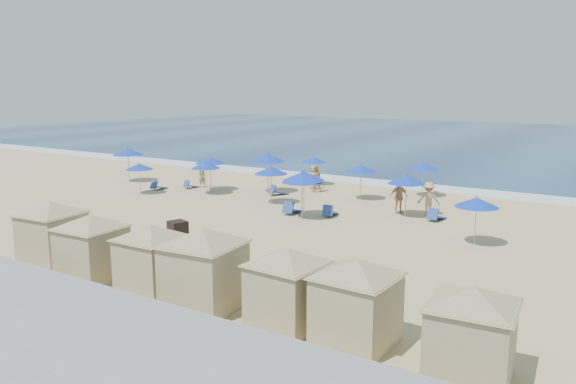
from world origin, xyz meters
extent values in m
plane|color=tan|center=(0.00, 0.00, 0.00)|extent=(160.00, 160.00, 0.00)
cube|color=navy|center=(0.00, 55.00, 0.03)|extent=(160.00, 80.00, 0.06)
cube|color=white|center=(0.00, 15.50, 0.04)|extent=(160.00, 2.50, 0.08)
cube|color=gray|center=(0.00, -13.00, 0.55)|extent=(160.00, 2.20, 1.10)
cube|color=black|center=(-1.70, -3.65, 0.38)|extent=(0.97, 0.97, 0.77)
cube|color=tan|center=(-3.12, -9.27, 1.01)|extent=(2.18, 2.18, 2.01)
cube|color=#9C9065|center=(-3.12, -9.27, 2.01)|extent=(2.29, 2.29, 0.08)
pyramid|color=#9C9065|center=(-3.12, -9.27, 2.52)|extent=(4.40, 4.40, 0.50)
cube|color=tan|center=(-0.09, -9.74, 0.98)|extent=(2.07, 2.07, 1.97)
cube|color=#9C9065|center=(-0.09, -9.74, 1.97)|extent=(2.18, 2.18, 0.08)
pyramid|color=#9C9065|center=(-0.09, -9.74, 2.46)|extent=(4.30, 4.30, 0.49)
cube|color=tan|center=(2.69, -9.44, 0.96)|extent=(1.96, 1.96, 1.91)
cube|color=#9C9065|center=(2.69, -9.44, 1.91)|extent=(2.06, 2.06, 0.08)
pyramid|color=#9C9065|center=(2.69, -9.44, 2.39)|extent=(4.19, 4.19, 0.48)
cube|color=tan|center=(5.17, -9.61, 1.06)|extent=(2.32, 2.32, 2.12)
cube|color=#9C9065|center=(5.17, -9.61, 2.12)|extent=(2.44, 2.44, 0.08)
pyramid|color=#9C9065|center=(5.17, -9.61, 2.65)|extent=(4.63, 4.63, 0.53)
cube|color=tan|center=(8.10, -9.28, 0.95)|extent=(2.01, 2.01, 1.90)
cube|color=#9C9065|center=(8.10, -9.28, 1.90)|extent=(2.11, 2.11, 0.08)
pyramid|color=#9C9065|center=(8.10, -9.28, 2.38)|extent=(4.17, 4.17, 0.48)
cube|color=tan|center=(10.35, -9.30, 0.98)|extent=(2.03, 2.03, 1.96)
cube|color=#9C9065|center=(10.35, -9.30, 1.96)|extent=(2.13, 2.13, 0.08)
pyramid|color=#9C9065|center=(10.35, -9.30, 2.45)|extent=(4.29, 4.29, 0.49)
cube|color=tan|center=(13.50, -9.55, 0.95)|extent=(2.05, 2.05, 1.90)
cube|color=#9C9065|center=(13.50, -9.55, 1.90)|extent=(2.16, 2.16, 0.08)
pyramid|color=#9C9065|center=(13.50, -9.55, 2.38)|extent=(4.15, 4.15, 0.48)
cylinder|color=#A5A8AD|center=(-15.94, 6.05, 1.03)|extent=(0.05, 0.05, 2.07)
cone|color=#1134B8|center=(-15.94, 6.05, 2.26)|extent=(2.28, 2.28, 0.49)
sphere|color=#1134B8|center=(-15.94, 6.05, 2.56)|extent=(0.09, 0.09, 0.09)
cylinder|color=#A5A8AD|center=(-11.50, 3.05, 0.84)|extent=(0.04, 0.04, 1.68)
cone|color=#1134B8|center=(-11.50, 3.05, 1.83)|extent=(1.86, 1.86, 0.40)
sphere|color=#1134B8|center=(-11.50, 3.05, 2.08)|extent=(0.07, 0.07, 0.07)
cylinder|color=#A5A8AD|center=(-8.35, 6.51, 0.96)|extent=(0.05, 0.05, 1.92)
cone|color=#1134B8|center=(-8.35, 6.51, 2.09)|extent=(2.12, 2.12, 0.45)
sphere|color=#1134B8|center=(-8.35, 6.51, 2.37)|extent=(0.08, 0.08, 0.08)
cylinder|color=#A5A8AD|center=(-7.72, 5.34, 0.89)|extent=(0.05, 0.05, 1.78)
cone|color=#1134B8|center=(-7.72, 5.34, 1.94)|extent=(1.96, 1.96, 0.42)
sphere|color=#1134B8|center=(-7.72, 5.34, 2.20)|extent=(0.07, 0.07, 0.07)
cylinder|color=#A5A8AD|center=(-4.63, 8.06, 1.08)|extent=(0.06, 0.06, 2.16)
cone|color=#1134B8|center=(-4.63, 8.06, 2.35)|extent=(2.38, 2.38, 0.51)
sphere|color=#1134B8|center=(-4.63, 8.06, 2.67)|extent=(0.09, 0.09, 0.09)
cylinder|color=#A5A8AD|center=(-2.38, 5.14, 0.94)|extent=(0.05, 0.05, 1.87)
cone|color=#1134B8|center=(-2.38, 5.14, 2.04)|extent=(2.07, 2.07, 0.44)
sphere|color=#1134B8|center=(-2.38, 5.14, 2.32)|extent=(0.08, 0.08, 0.08)
cylinder|color=#A5A8AD|center=(1.21, 3.04, 1.05)|extent=(0.06, 0.06, 2.10)
cone|color=#1134B8|center=(1.21, 3.04, 2.29)|extent=(2.32, 2.32, 0.50)
sphere|color=#1134B8|center=(1.21, 3.04, 2.59)|extent=(0.09, 0.09, 0.09)
cylinder|color=#A5A8AD|center=(1.65, 9.21, 0.91)|extent=(0.05, 0.05, 1.82)
cone|color=#1134B8|center=(1.65, 9.21, 1.98)|extent=(2.01, 2.01, 0.43)
sphere|color=#1134B8|center=(1.65, 9.21, 2.25)|extent=(0.08, 0.08, 0.08)
cylinder|color=#A5A8AD|center=(1.26, 2.76, 1.02)|extent=(0.05, 0.05, 2.04)
cone|color=#1134B8|center=(1.26, 2.76, 2.22)|extent=(2.25, 2.25, 0.48)
sphere|color=#1134B8|center=(1.26, 2.76, 2.52)|extent=(0.09, 0.09, 0.09)
cylinder|color=#A5A8AD|center=(4.59, 12.31, 0.92)|extent=(0.05, 0.05, 1.83)
cone|color=#1134B8|center=(4.59, 12.31, 2.00)|extent=(2.02, 2.02, 0.43)
sphere|color=#1134B8|center=(4.59, 12.31, 2.27)|extent=(0.08, 0.08, 0.08)
cylinder|color=#A5A8AD|center=(5.79, 6.20, 0.95)|extent=(0.05, 0.05, 1.89)
cone|color=#1134B8|center=(5.79, 6.20, 2.07)|extent=(2.09, 2.09, 0.45)
sphere|color=#1134B8|center=(5.79, 6.20, 2.34)|extent=(0.08, 0.08, 0.08)
cylinder|color=#A5A8AD|center=(10.46, 2.57, 0.90)|extent=(0.05, 0.05, 1.79)
cone|color=#1134B8|center=(10.46, 2.57, 1.96)|extent=(1.98, 1.98, 0.42)
sphere|color=#1134B8|center=(10.46, 2.57, 2.22)|extent=(0.08, 0.08, 0.08)
cylinder|color=#A5A8AD|center=(-3.56, 12.27, 0.85)|extent=(0.04, 0.04, 1.69)
cone|color=#1134B8|center=(-3.56, 12.27, 1.85)|extent=(1.87, 1.87, 0.40)
sphere|color=#1134B8|center=(-3.56, 12.27, 2.09)|extent=(0.07, 0.07, 0.07)
cube|color=navy|center=(-11.63, 4.92, 0.16)|extent=(0.58, 1.18, 0.32)
cube|color=navy|center=(-11.65, 4.43, 0.39)|extent=(0.56, 0.33, 0.57)
cube|color=navy|center=(-10.14, 6.56, 0.14)|extent=(0.66, 1.13, 0.29)
cube|color=navy|center=(-10.22, 6.12, 0.36)|extent=(0.54, 0.37, 0.51)
cube|color=navy|center=(-3.54, 7.75, 0.17)|extent=(1.04, 1.38, 0.34)
cube|color=navy|center=(-3.75, 7.26, 0.42)|extent=(0.68, 0.55, 0.61)
cube|color=navy|center=(0.17, 3.58, 0.18)|extent=(0.72, 1.36, 0.36)
cube|color=navy|center=(0.22, 3.03, 0.44)|extent=(0.65, 0.41, 0.64)
cube|color=navy|center=(2.26, 4.17, 0.16)|extent=(0.81, 1.31, 0.34)
cube|color=navy|center=(2.36, 3.66, 0.41)|extent=(0.63, 0.44, 0.59)
cube|color=navy|center=(7.51, 6.36, 0.17)|extent=(0.75, 1.33, 0.35)
cube|color=navy|center=(7.45, 5.84, 0.42)|extent=(0.63, 0.42, 0.61)
imported|color=tan|center=(-9.72, 7.18, 0.81)|extent=(0.50, 0.66, 1.62)
imported|color=tan|center=(-2.05, 9.94, 0.92)|extent=(1.14, 1.11, 1.84)
imported|color=tan|center=(5.11, 6.90, 0.93)|extent=(1.09, 1.08, 1.85)
imported|color=tan|center=(6.74, 7.18, 0.93)|extent=(1.38, 1.11, 1.86)
imported|color=tan|center=(-2.68, 10.74, 0.82)|extent=(0.96, 0.88, 1.64)
camera|label=1|loc=(16.60, -22.45, 6.97)|focal=35.00mm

